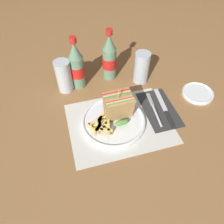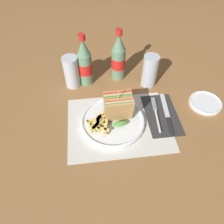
{
  "view_description": "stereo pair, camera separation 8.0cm",
  "coord_description": "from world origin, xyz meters",
  "px_view_note": "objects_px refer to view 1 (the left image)",
  "views": [
    {
      "loc": [
        -0.17,
        -0.46,
        0.64
      ],
      "look_at": [
        -0.02,
        0.05,
        0.04
      ],
      "focal_mm": 35.0,
      "sensor_mm": 36.0,
      "label": 1
    },
    {
      "loc": [
        -0.09,
        -0.48,
        0.64
      ],
      "look_at": [
        -0.02,
        0.05,
        0.04
      ],
      "focal_mm": 35.0,
      "sensor_mm": 36.0,
      "label": 2
    }
  ],
  "objects_px": {
    "club_sandwich": "(117,108)",
    "knife": "(164,108)",
    "coke_bottle_far": "(109,58)",
    "plate_main": "(113,121)",
    "glass_near": "(141,69)",
    "glass_far": "(64,78)",
    "fork": "(156,112)",
    "side_saucer": "(198,93)",
    "coke_bottle_near": "(77,67)"
  },
  "relations": [
    {
      "from": "coke_bottle_near",
      "to": "side_saucer",
      "type": "distance_m",
      "value": 0.52
    },
    {
      "from": "coke_bottle_far",
      "to": "side_saucer",
      "type": "distance_m",
      "value": 0.4
    },
    {
      "from": "club_sandwich",
      "to": "knife",
      "type": "bearing_deg",
      "value": 0.85
    },
    {
      "from": "coke_bottle_near",
      "to": "knife",
      "type": "bearing_deg",
      "value": -37.83
    },
    {
      "from": "fork",
      "to": "side_saucer",
      "type": "distance_m",
      "value": 0.22
    },
    {
      "from": "glass_near",
      "to": "side_saucer",
      "type": "distance_m",
      "value": 0.26
    },
    {
      "from": "plate_main",
      "to": "fork",
      "type": "relative_size",
      "value": 1.35
    },
    {
      "from": "side_saucer",
      "to": "plate_main",
      "type": "bearing_deg",
      "value": -172.33
    },
    {
      "from": "coke_bottle_far",
      "to": "glass_near",
      "type": "distance_m",
      "value": 0.15
    },
    {
      "from": "club_sandwich",
      "to": "fork",
      "type": "bearing_deg",
      "value": -4.34
    },
    {
      "from": "knife",
      "to": "plate_main",
      "type": "bearing_deg",
      "value": -170.93
    },
    {
      "from": "side_saucer",
      "to": "glass_near",
      "type": "bearing_deg",
      "value": 143.08
    },
    {
      "from": "coke_bottle_far",
      "to": "plate_main",
      "type": "bearing_deg",
      "value": -102.28
    },
    {
      "from": "glass_far",
      "to": "side_saucer",
      "type": "distance_m",
      "value": 0.56
    },
    {
      "from": "plate_main",
      "to": "glass_near",
      "type": "relative_size",
      "value": 1.72
    },
    {
      "from": "plate_main",
      "to": "glass_far",
      "type": "bearing_deg",
      "value": 121.35
    },
    {
      "from": "coke_bottle_far",
      "to": "fork",
      "type": "bearing_deg",
      "value": -67.14
    },
    {
      "from": "club_sandwich",
      "to": "glass_far",
      "type": "bearing_deg",
      "value": 125.74
    },
    {
      "from": "coke_bottle_near",
      "to": "coke_bottle_far",
      "type": "xyz_separation_m",
      "value": [
        0.14,
        0.02,
        0.0
      ]
    },
    {
      "from": "fork",
      "to": "coke_bottle_far",
      "type": "height_order",
      "value": "coke_bottle_far"
    },
    {
      "from": "glass_near",
      "to": "glass_far",
      "type": "relative_size",
      "value": 1.0
    },
    {
      "from": "plate_main",
      "to": "club_sandwich",
      "type": "distance_m",
      "value": 0.06
    },
    {
      "from": "coke_bottle_near",
      "to": "glass_near",
      "type": "bearing_deg",
      "value": -9.17
    },
    {
      "from": "knife",
      "to": "side_saucer",
      "type": "bearing_deg",
      "value": 17.54
    },
    {
      "from": "coke_bottle_far",
      "to": "glass_far",
      "type": "distance_m",
      "value": 0.21
    },
    {
      "from": "glass_far",
      "to": "club_sandwich",
      "type": "bearing_deg",
      "value": -54.26
    },
    {
      "from": "coke_bottle_near",
      "to": "side_saucer",
      "type": "xyz_separation_m",
      "value": [
        0.47,
        -0.19,
        -0.09
      ]
    },
    {
      "from": "glass_near",
      "to": "coke_bottle_near",
      "type": "bearing_deg",
      "value": 170.83
    },
    {
      "from": "knife",
      "to": "club_sandwich",
      "type": "bearing_deg",
      "value": -173.94
    },
    {
      "from": "fork",
      "to": "coke_bottle_near",
      "type": "bearing_deg",
      "value": 141.18
    },
    {
      "from": "knife",
      "to": "coke_bottle_near",
      "type": "relative_size",
      "value": 0.93
    },
    {
      "from": "glass_near",
      "to": "glass_far",
      "type": "distance_m",
      "value": 0.33
    },
    {
      "from": "plate_main",
      "to": "glass_near",
      "type": "height_order",
      "value": "glass_near"
    },
    {
      "from": "club_sandwich",
      "to": "glass_near",
      "type": "distance_m",
      "value": 0.25
    },
    {
      "from": "knife",
      "to": "glass_near",
      "type": "bearing_deg",
      "value": 104.51
    },
    {
      "from": "plate_main",
      "to": "coke_bottle_near",
      "type": "height_order",
      "value": "coke_bottle_near"
    },
    {
      "from": "glass_far",
      "to": "glass_near",
      "type": "bearing_deg",
      "value": -5.68
    },
    {
      "from": "glass_far",
      "to": "side_saucer",
      "type": "relative_size",
      "value": 1.07
    },
    {
      "from": "plate_main",
      "to": "side_saucer",
      "type": "relative_size",
      "value": 1.84
    },
    {
      "from": "fork",
      "to": "side_saucer",
      "type": "height_order",
      "value": "same"
    },
    {
      "from": "plate_main",
      "to": "coke_bottle_far",
      "type": "distance_m",
      "value": 0.29
    },
    {
      "from": "plate_main",
      "to": "fork",
      "type": "xyz_separation_m",
      "value": [
        0.17,
        -0.0,
        -0.0
      ]
    },
    {
      "from": "club_sandwich",
      "to": "side_saucer",
      "type": "bearing_deg",
      "value": 6.26
    },
    {
      "from": "fork",
      "to": "coke_bottle_far",
      "type": "distance_m",
      "value": 0.3
    },
    {
      "from": "glass_near",
      "to": "fork",
      "type": "bearing_deg",
      "value": -93.62
    },
    {
      "from": "knife",
      "to": "glass_near",
      "type": "distance_m",
      "value": 0.2
    },
    {
      "from": "knife",
      "to": "glass_near",
      "type": "height_order",
      "value": "glass_near"
    },
    {
      "from": "club_sandwich",
      "to": "glass_far",
      "type": "height_order",
      "value": "club_sandwich"
    },
    {
      "from": "knife",
      "to": "glass_far",
      "type": "distance_m",
      "value": 0.42
    },
    {
      "from": "club_sandwich",
      "to": "coke_bottle_far",
      "type": "distance_m",
      "value": 0.26
    }
  ]
}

